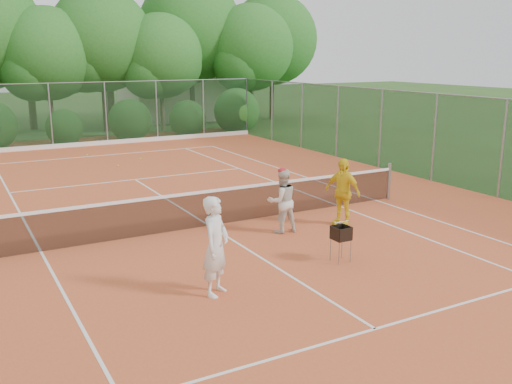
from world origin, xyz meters
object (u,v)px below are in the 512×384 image
Objects in this scene: player_center_grp at (282,201)px; player_yellow at (342,192)px; ball_hopper at (341,234)px; player_white at (216,246)px.

player_yellow is (1.69, -0.19, 0.07)m from player_center_grp.
player_center_grp is 2.09× the size of ball_hopper.
player_white is 5.29m from player_yellow.
player_center_grp is at bearing 78.92° from ball_hopper.
player_yellow reaches higher than ball_hopper.
player_yellow is at bearing -6.46° from player_center_grp.
player_white is 1.06× the size of player_yellow.
player_white is 3.99m from player_center_grp.
ball_hopper is (-1.67, -2.17, -0.25)m from player_yellow.
player_center_grp is 2.37m from ball_hopper.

